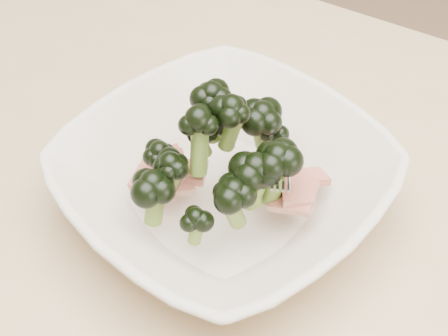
# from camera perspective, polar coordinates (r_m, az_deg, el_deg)

# --- Properties ---
(broccoli_dish) EXTENTS (0.33, 0.33, 0.13)m
(broccoli_dish) POSITION_cam_1_polar(r_m,az_deg,el_deg) (0.55, 0.03, -0.82)
(broccoli_dish) COLOR beige
(broccoli_dish) RESTS_ON dining_table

